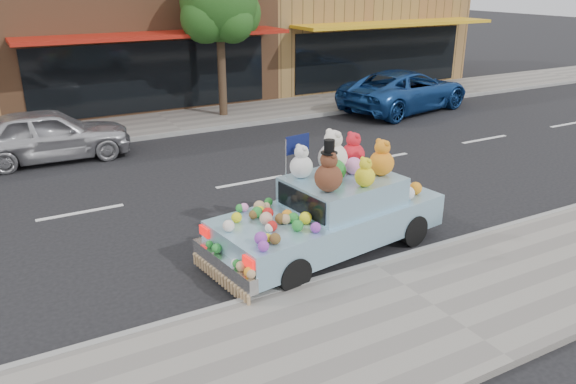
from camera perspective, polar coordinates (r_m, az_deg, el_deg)
ground at (r=13.82m, az=-3.85°, el=1.03°), size 120.00×120.00×0.00m
near_sidewalk at (r=8.90m, az=14.54°, el=-11.35°), size 60.00×3.00×0.12m
far_sidewalk at (r=19.65m, az=-11.97°, el=6.90°), size 60.00×3.00×0.12m
near_kerb at (r=9.86m, az=8.65°, el=-7.41°), size 60.00×0.12×0.13m
far_kerb at (r=18.26m, az=-10.56°, el=5.94°), size 60.00×0.12×0.13m
storefront_mid at (r=24.41m, az=-16.68°, el=17.73°), size 10.00×9.80×7.30m
storefront_right at (r=28.35m, az=4.49°, el=18.85°), size 10.00×9.80×7.30m
street_tree at (r=19.83m, az=-6.98°, el=17.96°), size 3.00×2.70×5.22m
car_silver at (r=16.56m, az=-23.14°, el=5.38°), size 4.31×1.90×1.44m
car_blue at (r=21.65m, az=11.82°, el=10.08°), size 5.80×3.54×1.50m
art_car at (r=10.16m, az=4.39°, el=-1.84°), size 4.68×2.34×2.24m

